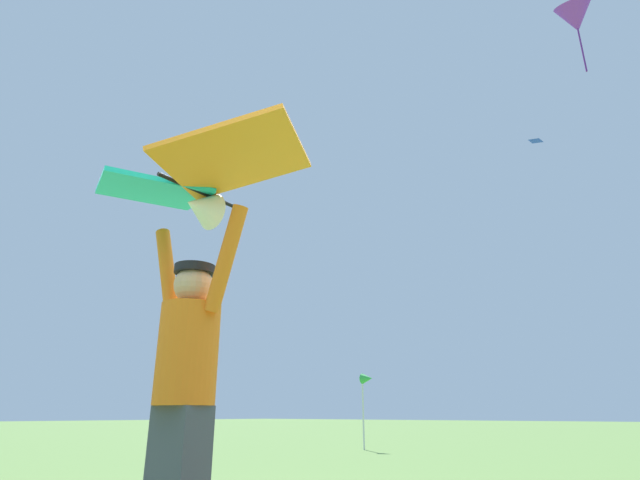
# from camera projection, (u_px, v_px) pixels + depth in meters

# --- Properties ---
(kite_flyer_person) EXTENTS (0.81, 0.35, 1.92)m
(kite_flyer_person) POSITION_uv_depth(u_px,v_px,m) (185.00, 383.00, 2.76)
(kite_flyer_person) COLOR #424751
(kite_flyer_person) RESTS_ON ground
(held_stunt_kite) EXTENTS (1.75, 0.95, 0.40)m
(held_stunt_kite) POSITION_uv_depth(u_px,v_px,m) (193.00, 184.00, 3.10)
(held_stunt_kite) COLOR black
(distant_kite_blue_high_left) EXTENTS (1.13, 1.14, 0.36)m
(distant_kite_blue_high_left) POSITION_uv_depth(u_px,v_px,m) (536.00, 140.00, 35.75)
(distant_kite_blue_high_left) COLOR blue
(distant_kite_purple_far_center) EXTENTS (1.88, 2.11, 3.28)m
(distant_kite_purple_far_center) POSITION_uv_depth(u_px,v_px,m) (575.00, 18.00, 18.72)
(distant_kite_purple_far_center) COLOR purple
(marker_flag) EXTENTS (0.30, 0.24, 1.68)m
(marker_flag) POSITION_uv_depth(u_px,v_px,m) (367.00, 383.00, 11.76)
(marker_flag) COLOR silver
(marker_flag) RESTS_ON ground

